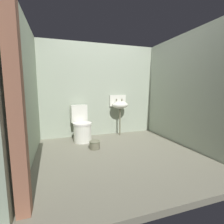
{
  "coord_description": "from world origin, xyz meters",
  "views": [
    {
      "loc": [
        -0.98,
        -2.67,
        1.14
      ],
      "look_at": [
        0.0,
        0.32,
        0.7
      ],
      "focal_mm": 26.45,
      "sensor_mm": 36.0,
      "label": 1
    }
  ],
  "objects_px": {
    "toilet_near_wall": "(81,126)",
    "sink": "(120,105)",
    "wooden_door_post": "(15,93)",
    "bucket": "(95,145)"
  },
  "relations": [
    {
      "from": "wooden_door_post",
      "to": "sink",
      "type": "bearing_deg",
      "value": 51.57
    },
    {
      "from": "toilet_near_wall",
      "to": "sink",
      "type": "xyz_separation_m",
      "value": [
        0.97,
        0.19,
        0.43
      ]
    },
    {
      "from": "sink",
      "to": "toilet_near_wall",
      "type": "bearing_deg",
      "value": -169.02
    },
    {
      "from": "sink",
      "to": "bucket",
      "type": "xyz_separation_m",
      "value": [
        -0.8,
        -0.78,
        -0.67
      ]
    },
    {
      "from": "wooden_door_post",
      "to": "bucket",
      "type": "relative_size",
      "value": 10.34
    },
    {
      "from": "toilet_near_wall",
      "to": "bucket",
      "type": "xyz_separation_m",
      "value": [
        0.17,
        -0.6,
        -0.24
      ]
    },
    {
      "from": "toilet_near_wall",
      "to": "sink",
      "type": "height_order",
      "value": "sink"
    },
    {
      "from": "wooden_door_post",
      "to": "toilet_near_wall",
      "type": "bearing_deg",
      "value": 68.6
    },
    {
      "from": "wooden_door_post",
      "to": "bucket",
      "type": "distance_m",
      "value": 2.02
    },
    {
      "from": "sink",
      "to": "bucket",
      "type": "bearing_deg",
      "value": -135.65
    }
  ]
}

